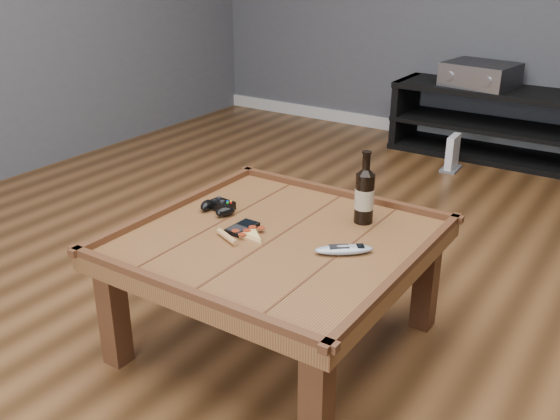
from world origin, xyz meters
The scene contains 11 objects.
ground centered at (0.00, 0.00, 0.00)m, with size 6.00×6.00×0.00m, color #402612.
baseboard centered at (0.00, 2.99, 0.05)m, with size 5.00×0.02×0.10m, color silver.
coffee_table centered at (0.00, 0.00, 0.39)m, with size 1.03×1.03×0.48m.
media_console centered at (0.00, 2.75, 0.25)m, with size 1.40×0.45×0.50m.
beer_bottle centered at (0.20, 0.29, 0.56)m, with size 0.07×0.07×0.28m.
game_controller centered at (-0.32, 0.06, 0.47)m, with size 0.17×0.12×0.05m.
pizza_slice centered at (-0.11, -0.05, 0.46)m, with size 0.21×0.25×0.02m.
smartphone centered at (-0.14, -0.02, 0.46)m, with size 0.07×0.13×0.02m.
remote_control centered at (0.26, 0.02, 0.46)m, with size 0.19×0.17×0.03m.
av_receiver centered at (-0.13, 2.74, 0.58)m, with size 0.51×0.45×0.16m.
game_console centered at (-0.13, 2.32, 0.11)m, with size 0.12×0.20×0.24m.
Camera 1 is at (1.13, -1.67, 1.41)m, focal length 40.00 mm.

